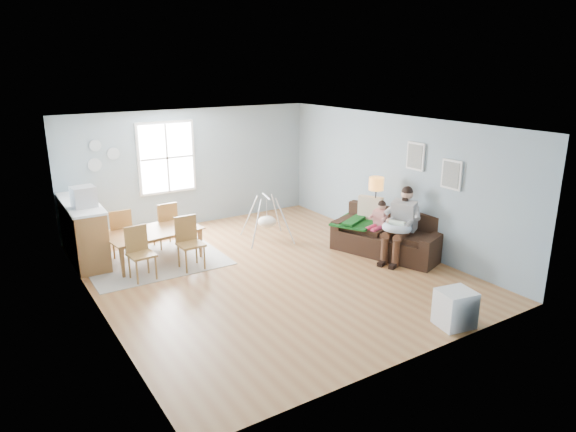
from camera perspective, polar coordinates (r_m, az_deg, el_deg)
room at (r=8.86m, az=-2.27°, el=8.41°), size 8.40×9.40×3.90m
window at (r=11.85m, az=-13.34°, el=6.32°), size 1.32×0.08×1.62m
pictures at (r=10.03m, az=15.80°, el=5.46°), size 0.05×1.34×0.74m
wall_plates at (r=11.45m, az=-20.05°, el=6.32°), size 0.67×0.02×0.66m
sofa at (r=10.49m, az=11.10°, el=-2.49°), size 1.57×2.31×0.86m
green_throw at (r=10.66m, az=7.59°, el=-0.63°), size 1.22×1.14×0.04m
beige_pillow at (r=10.78m, az=9.15°, el=0.81°), size 0.36×0.53×0.52m
father at (r=10.11m, az=12.43°, el=-0.64°), size 1.07×0.75×1.41m
nursing_pillow at (r=10.00m, az=11.99°, el=-1.30°), size 0.76×0.76×0.23m
infant at (r=9.99m, az=11.84°, el=-0.80°), size 0.26×0.38×0.14m
toddler at (r=10.38m, az=10.05°, el=-0.21°), size 0.56×0.36×0.83m
floor_lamp at (r=10.59m, az=9.75°, el=2.90°), size 0.30×0.30×1.47m
storage_cube at (r=7.93m, az=18.03°, el=-9.74°), size 0.57×0.52×0.55m
rug at (r=10.29m, az=-14.48°, el=-4.87°), size 2.56×1.95×0.01m
dining_table at (r=10.19m, az=-14.60°, el=-3.29°), size 1.86×1.19×0.62m
chair_sw at (r=9.42m, az=-16.19°, el=-3.57°), size 0.47×0.47×0.95m
chair_se at (r=9.68m, az=-10.99°, el=-2.50°), size 0.45×0.45×0.98m
chair_nw at (r=10.57m, az=-18.13°, el=-1.44°), size 0.45×0.45×0.97m
chair_ne at (r=10.81m, az=-13.40°, el=-0.65°), size 0.47×0.47×0.97m
counter at (r=10.68m, az=-21.82°, el=-1.48°), size 0.65×2.07×1.15m
monitor at (r=10.11m, az=-21.79°, el=2.01°), size 0.42×0.40×0.38m
baby_swing at (r=10.99m, az=-2.36°, el=-0.55°), size 1.17×1.18×0.98m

